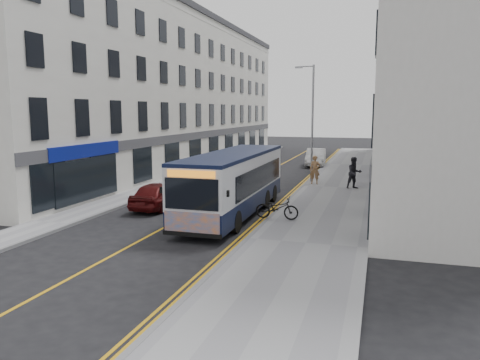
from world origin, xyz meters
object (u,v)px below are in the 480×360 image
Objects in this scene: city_bus at (234,181)px; pedestrian_near at (315,170)px; streetlamp at (311,119)px; bicycle at (277,208)px; car_white at (316,157)px; car_maroon at (158,195)px; pedestrian_far at (354,173)px.

pedestrian_near is at bearing 76.10° from city_bus.
bicycle is at bearing -88.88° from streetlamp.
pedestrian_near is 11.33m from car_white.
car_maroon is (-4.20, 0.46, -0.95)m from city_bus.
bicycle is 22.00m from car_white.
city_bus reaches higher than car_maroon.
pedestrian_near is 2.87m from pedestrian_far.
streetlamp is 4.23× the size of pedestrian_near.
streetlamp is 4.04× the size of pedestrian_far.
streetlamp reaches higher than pedestrian_far.
bicycle is 0.99× the size of pedestrian_far.
car_maroon is at bearing 79.93° from bicycle.
pedestrian_far is 12.55m from car_maroon.
streetlamp is 4.08× the size of bicycle.
car_maroon is at bearing -120.25° from streetlamp.
bicycle is 0.48× the size of car_maroon.
car_white is (-4.05, 12.42, -0.34)m from pedestrian_far.
streetlamp is 3.51m from pedestrian_near.
pedestrian_far reaches higher than bicycle.
pedestrian_far is at bearing -76.41° from car_white.
streetlamp is 1.96× the size of car_maroon.
car_maroon is (-6.22, -10.66, -3.69)m from streetlamp.
city_bus is 5.24× the size of pedestrian_far.
bicycle is 10.75m from pedestrian_near.
pedestrian_near is (2.49, 10.07, -0.58)m from city_bus.
pedestrian_far reaches higher than pedestrian_near.
pedestrian_far is at bearing -36.04° from streetlamp.
car_white is at bearing -104.97° from car_maroon.
city_bus is at bearing -97.30° from car_white.
streetlamp is at bearing 0.93° from bicycle.
bicycle is 9.98m from pedestrian_far.
streetlamp is 11.64m from city_bus.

